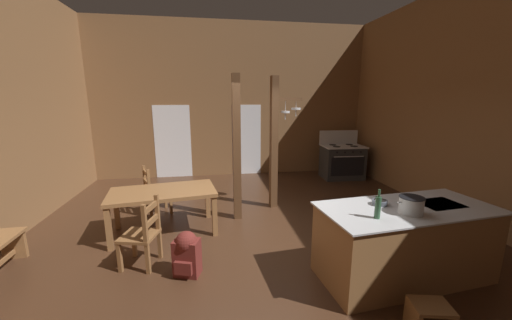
# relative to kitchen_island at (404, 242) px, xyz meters

# --- Properties ---
(ground_plane) EXTENTS (8.48, 9.34, 0.10)m
(ground_plane) POSITION_rel_kitchen_island_xyz_m (-1.68, 1.11, -0.52)
(ground_plane) COLOR #422819
(wall_back) EXTENTS (8.48, 0.14, 4.31)m
(wall_back) POSITION_rel_kitchen_island_xyz_m (-1.68, 5.45, 1.69)
(wall_back) COLOR brown
(wall_back) RESTS_ON ground_plane
(wall_right) EXTENTS (0.14, 9.34, 4.31)m
(wall_right) POSITION_rel_kitchen_island_xyz_m (2.23, 1.11, 1.69)
(wall_right) COLOR brown
(wall_right) RESTS_ON ground_plane
(glazed_door_back_left) EXTENTS (1.00, 0.01, 2.05)m
(glazed_door_back_left) POSITION_rel_kitchen_island_xyz_m (-3.41, 5.37, 0.56)
(glazed_door_back_left) COLOR white
(glazed_door_back_left) RESTS_ON ground_plane
(glazed_panel_back_right) EXTENTS (0.84, 0.01, 2.05)m
(glazed_panel_back_right) POSITION_rel_kitchen_island_xyz_m (-1.30, 5.37, 0.56)
(glazed_panel_back_right) COLOR white
(glazed_panel_back_right) RESTS_ON ground_plane
(kitchen_island) EXTENTS (2.24, 1.16, 0.94)m
(kitchen_island) POSITION_rel_kitchen_island_xyz_m (0.00, 0.00, 0.00)
(kitchen_island) COLOR olive
(kitchen_island) RESTS_ON ground_plane
(stove_range) EXTENTS (1.18, 0.87, 1.32)m
(stove_range) POSITION_rel_kitchen_island_xyz_m (1.32, 4.49, 0.01)
(stove_range) COLOR #2C2C2C
(stove_range) RESTS_ON ground_plane
(support_post_with_pot_rack) EXTENTS (0.65, 0.23, 2.66)m
(support_post_with_pot_rack) POSITION_rel_kitchen_island_xyz_m (-1.07, 2.63, 0.94)
(support_post_with_pot_rack) COLOR brown
(support_post_with_pot_rack) RESTS_ON ground_plane
(support_post_center) EXTENTS (0.14, 0.14, 2.66)m
(support_post_center) POSITION_rel_kitchen_island_xyz_m (-1.89, 2.17, 0.86)
(support_post_center) COLOR brown
(support_post_center) RESTS_ON ground_plane
(step_stool) EXTENTS (0.41, 0.35, 0.30)m
(step_stool) POSITION_rel_kitchen_island_xyz_m (-0.32, -0.87, -0.29)
(step_stool) COLOR brown
(step_stool) RESTS_ON ground_plane
(dining_table) EXTENTS (1.81, 1.14, 0.74)m
(dining_table) POSITION_rel_kitchen_island_xyz_m (-3.17, 1.78, 0.18)
(dining_table) COLOR olive
(dining_table) RESTS_ON ground_plane
(ladderback_chair_near_window) EXTENTS (0.58, 0.58, 0.95)m
(ladderback_chair_near_window) POSITION_rel_kitchen_island_xyz_m (-3.47, 2.65, -0.02)
(ladderback_chair_near_window) COLOR brown
(ladderback_chair_near_window) RESTS_ON ground_plane
(ladderback_chair_by_post) EXTENTS (0.53, 0.53, 0.95)m
(ladderback_chair_by_post) POSITION_rel_kitchen_island_xyz_m (-3.30, 0.79, -0.02)
(ladderback_chair_by_post) COLOR brown
(ladderback_chair_by_post) RESTS_ON ground_plane
(backpack) EXTENTS (0.37, 0.36, 0.60)m
(backpack) POSITION_rel_kitchen_island_xyz_m (-2.71, 0.47, -0.15)
(backpack) COLOR maroon
(backpack) RESTS_ON ground_plane
(stockpot_on_counter) EXTENTS (0.34, 0.27, 0.20)m
(stockpot_on_counter) POSITION_rel_kitchen_island_xyz_m (-0.11, -0.18, 0.57)
(stockpot_on_counter) COLOR silver
(stockpot_on_counter) RESTS_ON kitchen_island
(mixing_bowl_on_counter) EXTENTS (0.18, 0.18, 0.06)m
(mixing_bowl_on_counter) POSITION_rel_kitchen_island_xyz_m (-0.30, 0.13, 0.50)
(mixing_bowl_on_counter) COLOR slate
(mixing_bowl_on_counter) RESTS_ON kitchen_island
(bottle_tall_on_counter) EXTENTS (0.06, 0.06, 0.33)m
(bottle_tall_on_counter) POSITION_rel_kitchen_island_xyz_m (-0.57, -0.24, 0.60)
(bottle_tall_on_counter) COLOR #2D5638
(bottle_tall_on_counter) RESTS_ON kitchen_island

